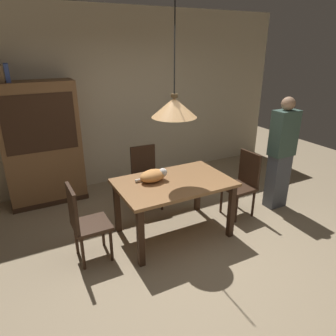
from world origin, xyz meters
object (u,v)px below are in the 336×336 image
hutch_bookcase (42,147)px  book_brown_thick (1,74)px  chair_right_side (243,181)px  book_blue_wide (7,73)px  person_standing (281,154)px  chair_far_back (146,174)px  cat_sleeping (154,175)px  chair_left_side (84,220)px  pendant_lamp (174,107)px  dining_table (174,189)px

hutch_bookcase → book_brown_thick: 1.13m
chair_right_side → book_blue_wide: book_blue_wide is taller
book_blue_wide → person_standing: 3.95m
chair_far_back → cat_sleeping: bearing=-106.2°
chair_right_side → chair_left_side: (-2.26, -0.00, 0.00)m
chair_left_side → pendant_lamp: (1.13, 0.00, 1.15)m
chair_right_side → cat_sleeping: bearing=175.2°
dining_table → pendant_lamp: pendant_lamp is taller
chair_right_side → chair_far_back: (-1.12, 0.87, 0.00)m
chair_far_back → cat_sleeping: (-0.22, -0.76, 0.32)m
book_blue_wide → person_standing: size_ratio=0.14×
cat_sleeping → person_standing: (1.96, -0.17, 0.01)m
person_standing → book_brown_thick: bearing=152.3°
dining_table → book_blue_wide: size_ratio=5.83×
cat_sleeping → hutch_bookcase: bearing=123.9°
hutch_bookcase → book_blue_wide: book_blue_wide is taller
pendant_lamp → book_blue_wide: size_ratio=5.42×
dining_table → cat_sleeping: 0.30m
chair_right_side → book_brown_thick: size_ratio=3.88×
chair_right_side → cat_sleeping: (-1.34, 0.11, 0.32)m
chair_far_back → pendant_lamp: size_ratio=0.72×
dining_table → chair_far_back: chair_far_back is taller
chair_right_side → person_standing: 0.70m
chair_left_side → person_standing: (2.88, -0.06, 0.33)m
book_brown_thick → person_standing: bearing=-27.7°
hutch_bookcase → cat_sleeping: bearing=-56.1°
chair_right_side → chair_left_side: same height
chair_far_back → pendant_lamp: 1.45m
cat_sleeping → book_brown_thick: size_ratio=1.63×
chair_far_back → cat_sleeping: 0.85m
chair_left_side → book_blue_wide: size_ratio=3.88×
chair_left_side → hutch_bookcase: bearing=95.6°
cat_sleeping → person_standing: bearing=-5.0°
chair_far_back → hutch_bookcase: hutch_bookcase is taller
hutch_bookcase → book_brown_thick: (-0.36, 0.00, 1.07)m
dining_table → cat_sleeping: (-0.22, 0.12, 0.18)m
cat_sleeping → person_standing: 1.97m
chair_right_side → pendant_lamp: size_ratio=0.72×
cat_sleeping → pendant_lamp: bearing=-28.2°
book_brown_thick → person_standing: 4.01m
chair_right_side → hutch_bookcase: (-2.43, 1.73, 0.38)m
book_brown_thick → chair_right_side: bearing=-31.8°
cat_sleeping → book_blue_wide: book_blue_wide is taller
chair_far_back → cat_sleeping: size_ratio=2.37×
chair_left_side → book_brown_thick: (-0.53, 1.73, 1.45)m
cat_sleeping → book_blue_wide: 2.41m
person_standing → chair_left_side: bearing=178.9°
cat_sleeping → pendant_lamp: pendant_lamp is taller
dining_table → book_brown_thick: bearing=133.8°
dining_table → chair_left_side: bearing=-180.0°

